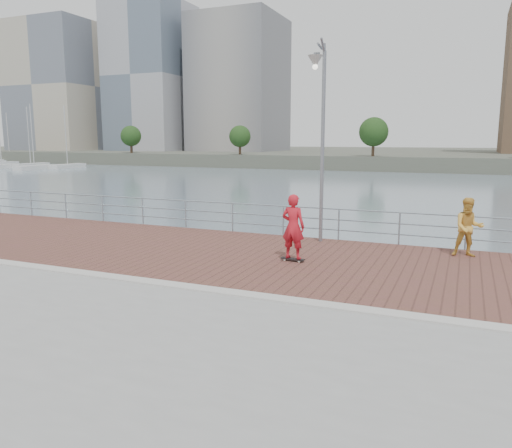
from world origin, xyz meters
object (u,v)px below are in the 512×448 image
at_px(bystander, 468,227).
at_px(skateboarder, 293,227).
at_px(guardrail, 311,219).
at_px(street_lamp, 320,107).

bearing_deg(bystander, skateboarder, -161.14).
bearing_deg(guardrail, street_lamp, -61.81).
bearing_deg(guardrail, bystander, -10.70).
bearing_deg(street_lamp, bystander, -0.16).
distance_m(guardrail, street_lamp, 3.98).
bearing_deg(bystander, street_lamp, 169.38).
bearing_deg(skateboarder, guardrail, -77.25).
bearing_deg(skateboarder, street_lamp, -85.26).
height_order(street_lamp, bystander, street_lamp).
height_order(guardrail, bystander, bystander).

